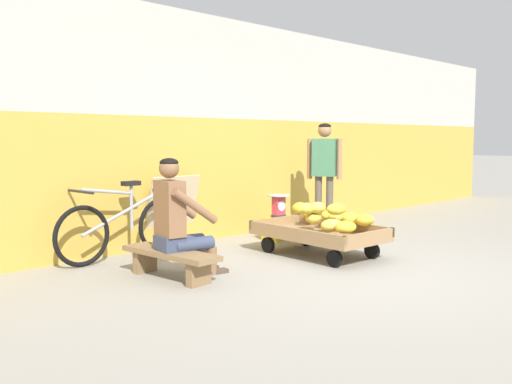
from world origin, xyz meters
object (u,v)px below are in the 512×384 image
shopping_bag (303,235)px  bicycle_near_left (124,227)px  weighing_scale (279,205)px  sign_board (172,211)px  banana_cart (319,235)px  customer_adult (324,165)px  vendor_seated (178,218)px  plastic_crate (279,228)px  low_bench (170,258)px

shopping_bag → bicycle_near_left: bearing=157.3°
weighing_scale → sign_board: 1.41m
banana_cart → customer_adult: (1.24, 0.90, 0.71)m
vendor_seated → plastic_crate: size_ratio=3.17×
low_bench → weighing_scale: weighing_scale is taller
sign_board → plastic_crate: bearing=-25.4°
low_bench → vendor_seated: 0.38m
plastic_crate → customer_adult: bearing=-6.5°
banana_cart → low_bench: banana_cart is taller
vendor_seated → shopping_bag: 2.15m
banana_cart → low_bench: bearing=169.7°
bicycle_near_left → banana_cart: bearing=-39.9°
banana_cart → sign_board: (-0.86, 1.60, 0.19)m
banana_cart → customer_adult: customer_adult is taller
bicycle_near_left → sign_board: bearing=15.0°
plastic_crate → weighing_scale: 0.30m
weighing_scale → banana_cart: bearing=-112.4°
banana_cart → weighing_scale: weighing_scale is taller
banana_cart → sign_board: sign_board is taller
sign_board → banana_cart: bearing=-61.8°
sign_board → customer_adult: customer_adult is taller
low_bench → bicycle_near_left: bicycle_near_left is taller
bicycle_near_left → customer_adult: 3.00m
bicycle_near_left → customer_adult: customer_adult is taller
bicycle_near_left → sign_board: sign_board is taller
low_bench → customer_adult: customer_adult is taller
banana_cart → plastic_crate: 1.08m
weighing_scale → sign_board: sign_board is taller
plastic_crate → customer_adult: customer_adult is taller
banana_cart → low_bench: size_ratio=1.33×
shopping_bag → weighing_scale: bearing=84.2°
vendor_seated → low_bench: bearing=171.1°
plastic_crate → low_bench: bearing=-163.2°
low_bench → weighing_scale: (2.22, 0.67, 0.25)m
vendor_seated → customer_adult: size_ratio=0.75×
plastic_crate → weighing_scale: bearing=-90.0°
low_bench → vendor_seated: (0.09, -0.01, 0.37)m
banana_cart → vendor_seated: bearing=169.7°
low_bench → plastic_crate: size_ratio=3.11×
weighing_scale → shopping_bag: bearing=-95.8°
customer_adult → bicycle_near_left: bearing=170.5°
vendor_seated → shopping_bag: (2.09, 0.23, -0.45)m
sign_board → shopping_bag: size_ratio=3.65×
bicycle_near_left → shopping_bag: bearing=-22.7°
plastic_crate → sign_board: (-1.27, 0.60, 0.28)m
low_bench → shopping_bag: size_ratio=4.66×
low_bench → weighing_scale: bearing=16.7°
banana_cart → plastic_crate: bearing=67.6°
plastic_crate → sign_board: sign_board is taller
low_bench → sign_board: (0.96, 1.27, 0.24)m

